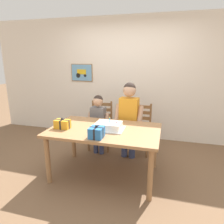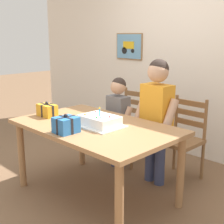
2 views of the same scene
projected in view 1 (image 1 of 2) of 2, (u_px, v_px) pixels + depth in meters
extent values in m
plane|color=brown|center=(105.00, 174.00, 3.16)|extent=(20.00, 20.00, 0.00)
cube|color=silver|center=(128.00, 79.00, 4.41)|extent=(6.40, 0.08, 2.60)
cube|color=olive|center=(82.00, 73.00, 4.60)|extent=(0.51, 0.02, 0.39)
cube|color=#669EC6|center=(82.00, 73.00, 4.59)|extent=(0.48, 0.01, 0.36)
cube|color=gold|center=(82.00, 72.00, 4.58)|extent=(0.22, 0.01, 0.11)
cylinder|color=black|center=(78.00, 75.00, 4.63)|extent=(0.10, 0.01, 0.10)
cylinder|color=black|center=(85.00, 76.00, 4.58)|extent=(0.06, 0.01, 0.06)
cube|color=#9E7047|center=(105.00, 130.00, 2.97)|extent=(1.60, 0.99, 0.04)
cylinder|color=#9E7047|center=(48.00, 160.00, 2.87)|extent=(0.07, 0.07, 0.71)
cylinder|color=#9E7047|center=(150.00, 175.00, 2.50)|extent=(0.07, 0.07, 0.71)
cylinder|color=#9E7047|center=(74.00, 138.00, 3.64)|extent=(0.07, 0.07, 0.71)
cylinder|color=#9E7047|center=(155.00, 147.00, 3.27)|extent=(0.07, 0.07, 0.71)
cube|color=white|center=(109.00, 129.00, 2.94)|extent=(0.44, 0.34, 0.01)
cube|color=white|center=(109.00, 126.00, 2.93)|extent=(0.36, 0.26, 0.09)
cylinder|color=#33ADE5|center=(109.00, 121.00, 2.90)|extent=(0.01, 0.01, 0.07)
sphere|color=yellow|center=(109.00, 118.00, 2.88)|extent=(0.02, 0.02, 0.02)
sphere|color=red|center=(117.00, 122.00, 2.91)|extent=(0.02, 0.02, 0.02)
sphere|color=blue|center=(112.00, 123.00, 2.86)|extent=(0.01, 0.01, 0.01)
sphere|color=green|center=(110.00, 124.00, 2.83)|extent=(0.02, 0.02, 0.02)
sphere|color=red|center=(102.00, 120.00, 3.01)|extent=(0.02, 0.02, 0.02)
sphere|color=orange|center=(99.00, 123.00, 2.88)|extent=(0.02, 0.02, 0.02)
cube|color=#286BB7|center=(97.00, 132.00, 2.62)|extent=(0.18, 0.19, 0.14)
cube|color=black|center=(97.00, 132.00, 2.62)|extent=(0.18, 0.02, 0.15)
cube|color=black|center=(97.00, 132.00, 2.62)|extent=(0.02, 0.20, 0.15)
sphere|color=black|center=(96.00, 126.00, 2.60)|extent=(0.04, 0.04, 0.04)
cube|color=gold|center=(62.00, 124.00, 2.97)|extent=(0.22, 0.13, 0.13)
cube|color=black|center=(62.00, 124.00, 2.97)|extent=(0.23, 0.02, 0.13)
cube|color=black|center=(62.00, 124.00, 2.97)|extent=(0.02, 0.14, 0.13)
sphere|color=black|center=(62.00, 119.00, 2.95)|extent=(0.04, 0.04, 0.04)
cube|color=brown|center=(100.00, 126.00, 3.99)|extent=(0.46, 0.46, 0.04)
cylinder|color=brown|center=(108.00, 142.00, 3.84)|extent=(0.04, 0.04, 0.43)
cylinder|color=brown|center=(89.00, 140.00, 3.90)|extent=(0.04, 0.04, 0.43)
cylinder|color=brown|center=(111.00, 135.00, 4.20)|extent=(0.04, 0.04, 0.43)
cylinder|color=brown|center=(94.00, 133.00, 4.26)|extent=(0.04, 0.04, 0.43)
cylinder|color=brown|center=(111.00, 112.00, 4.07)|extent=(0.04, 0.04, 0.45)
cylinder|color=brown|center=(93.00, 111.00, 4.13)|extent=(0.04, 0.04, 0.45)
cube|color=brown|center=(102.00, 115.00, 4.12)|extent=(0.36, 0.06, 0.06)
cube|color=brown|center=(102.00, 110.00, 4.09)|extent=(0.36, 0.06, 0.06)
cube|color=brown|center=(102.00, 104.00, 4.06)|extent=(0.36, 0.06, 0.06)
cube|color=brown|center=(139.00, 130.00, 3.79)|extent=(0.43, 0.43, 0.04)
cylinder|color=brown|center=(147.00, 147.00, 3.63)|extent=(0.04, 0.04, 0.43)
cylinder|color=brown|center=(126.00, 144.00, 3.73)|extent=(0.04, 0.04, 0.43)
cylinder|color=brown|center=(149.00, 139.00, 3.98)|extent=(0.04, 0.04, 0.43)
cylinder|color=brown|center=(130.00, 137.00, 4.08)|extent=(0.04, 0.04, 0.43)
cylinder|color=brown|center=(151.00, 115.00, 3.85)|extent=(0.04, 0.04, 0.45)
cylinder|color=brown|center=(131.00, 114.00, 3.96)|extent=(0.04, 0.04, 0.45)
cube|color=brown|center=(140.00, 118.00, 3.92)|extent=(0.36, 0.03, 0.06)
cube|color=brown|center=(141.00, 112.00, 3.89)|extent=(0.36, 0.03, 0.06)
cube|color=brown|center=(141.00, 107.00, 3.86)|extent=(0.36, 0.03, 0.06)
cylinder|color=#38426B|center=(132.00, 144.00, 3.63)|extent=(0.11, 0.11, 0.51)
cylinder|color=#38426B|center=(124.00, 143.00, 3.67)|extent=(0.11, 0.11, 0.51)
cube|color=orange|center=(129.00, 115.00, 3.51)|extent=(0.33, 0.22, 0.59)
cylinder|color=tan|center=(140.00, 117.00, 3.41)|extent=(0.10, 0.25, 0.39)
cylinder|color=tan|center=(117.00, 115.00, 3.54)|extent=(0.10, 0.25, 0.39)
sphere|color=tan|center=(129.00, 90.00, 3.40)|extent=(0.22, 0.22, 0.22)
sphere|color=#2D231E|center=(130.00, 89.00, 3.40)|extent=(0.21, 0.21, 0.21)
cylinder|color=#38426B|center=(102.00, 143.00, 3.79)|extent=(0.09, 0.09, 0.42)
cylinder|color=#38426B|center=(96.00, 142.00, 3.82)|extent=(0.09, 0.09, 0.42)
cube|color=slate|center=(98.00, 120.00, 3.69)|extent=(0.27, 0.17, 0.48)
cylinder|color=tan|center=(106.00, 122.00, 3.61)|extent=(0.08, 0.20, 0.32)
cylinder|color=tan|center=(89.00, 120.00, 3.71)|extent=(0.08, 0.20, 0.32)
sphere|color=tan|center=(98.00, 101.00, 3.60)|extent=(0.18, 0.18, 0.18)
sphere|color=#2D231E|center=(98.00, 100.00, 3.60)|extent=(0.17, 0.17, 0.17)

